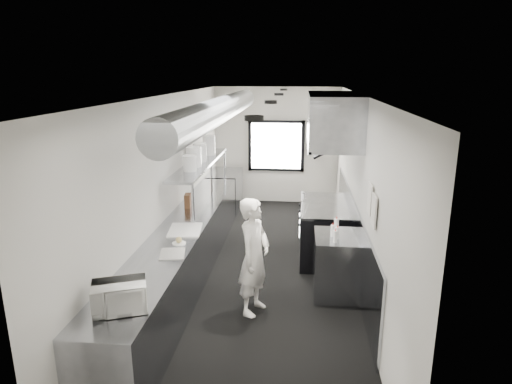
% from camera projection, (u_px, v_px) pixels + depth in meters
% --- Properties ---
extents(floor, '(3.00, 8.00, 0.01)m').
position_uv_depth(floor, '(261.00, 270.00, 7.27)').
color(floor, black).
rests_on(floor, ground).
extents(ceiling, '(3.00, 8.00, 0.01)m').
position_uv_depth(ceiling, '(262.00, 95.00, 6.53)').
color(ceiling, silver).
rests_on(ceiling, wall_back).
extents(wall_back, '(3.00, 0.02, 2.80)m').
position_uv_depth(wall_back, '(276.00, 146.00, 10.74)').
color(wall_back, beige).
rests_on(wall_back, floor).
extents(wall_front, '(3.00, 0.02, 2.80)m').
position_uv_depth(wall_front, '(210.00, 332.00, 3.06)').
color(wall_front, beige).
rests_on(wall_front, floor).
extents(wall_left, '(0.02, 8.00, 2.80)m').
position_uv_depth(wall_left, '(168.00, 185.00, 7.04)').
color(wall_left, beige).
rests_on(wall_left, floor).
extents(wall_right, '(0.02, 8.00, 2.80)m').
position_uv_depth(wall_right, '(359.00, 190.00, 6.75)').
color(wall_right, beige).
rests_on(wall_right, floor).
extents(wall_cladding, '(0.03, 5.50, 1.10)m').
position_uv_depth(wall_cladding, '(353.00, 235.00, 7.26)').
color(wall_cladding, gray).
rests_on(wall_cladding, wall_right).
extents(hvac_duct, '(0.40, 6.40, 0.40)m').
position_uv_depth(hvac_duct, '(220.00, 110.00, 7.05)').
color(hvac_duct, gray).
rests_on(hvac_duct, ceiling).
extents(service_window, '(1.36, 0.05, 1.25)m').
position_uv_depth(service_window, '(276.00, 146.00, 10.70)').
color(service_window, white).
rests_on(service_window, wall_back).
extents(exhaust_hood, '(0.81, 2.20, 0.88)m').
position_uv_depth(exhaust_hood, '(333.00, 119.00, 7.20)').
color(exhaust_hood, gray).
rests_on(exhaust_hood, ceiling).
extents(prep_counter, '(0.70, 6.00, 0.90)m').
position_uv_depth(prep_counter, '(184.00, 253.00, 6.78)').
color(prep_counter, gray).
rests_on(prep_counter, floor).
extents(pass_shelf, '(0.45, 3.00, 0.68)m').
position_uv_depth(pass_shelf, '(201.00, 164.00, 7.94)').
color(pass_shelf, gray).
rests_on(pass_shelf, prep_counter).
extents(range, '(0.88, 1.60, 0.94)m').
position_uv_depth(range, '(324.00, 230.00, 7.71)').
color(range, black).
rests_on(range, floor).
extents(bottle_station, '(0.65, 0.80, 0.90)m').
position_uv_depth(bottle_station, '(337.00, 265.00, 6.36)').
color(bottle_station, gray).
rests_on(bottle_station, floor).
extents(far_work_table, '(0.70, 1.20, 0.90)m').
position_uv_depth(far_work_table, '(225.00, 191.00, 10.33)').
color(far_work_table, gray).
rests_on(far_work_table, floor).
extents(notice_sheet_a, '(0.02, 0.28, 0.38)m').
position_uv_depth(notice_sheet_a, '(370.00, 199.00, 5.55)').
color(notice_sheet_a, silver).
rests_on(notice_sheet_a, wall_right).
extents(notice_sheet_b, '(0.02, 0.28, 0.38)m').
position_uv_depth(notice_sheet_b, '(374.00, 211.00, 5.23)').
color(notice_sheet_b, silver).
rests_on(notice_sheet_b, wall_right).
extents(line_cook, '(0.56, 0.67, 1.58)m').
position_uv_depth(line_cook, '(254.00, 257.00, 5.81)').
color(line_cook, white).
rests_on(line_cook, floor).
extents(microwave, '(0.57, 0.51, 0.28)m').
position_uv_depth(microwave, '(119.00, 297.00, 4.27)').
color(microwave, silver).
rests_on(microwave, prep_counter).
extents(deli_tub_a, '(0.15, 0.15, 0.09)m').
position_uv_depth(deli_tub_a, '(109.00, 294.00, 4.52)').
color(deli_tub_a, beige).
rests_on(deli_tub_a, prep_counter).
extents(deli_tub_b, '(0.20, 0.20, 0.11)m').
position_uv_depth(deli_tub_b, '(120.00, 285.00, 4.70)').
color(deli_tub_b, beige).
rests_on(deli_tub_b, prep_counter).
extents(newspaper, '(0.38, 0.44, 0.01)m').
position_uv_depth(newspaper, '(172.00, 254.00, 5.62)').
color(newspaper, silver).
rests_on(newspaper, prep_counter).
extents(small_plate, '(0.25, 0.25, 0.02)m').
position_uv_depth(small_plate, '(179.00, 243.00, 5.95)').
color(small_plate, white).
rests_on(small_plate, prep_counter).
extents(pastry, '(0.08, 0.08, 0.08)m').
position_uv_depth(pastry, '(179.00, 240.00, 5.94)').
color(pastry, tan).
rests_on(pastry, small_plate).
extents(cutting_board, '(0.53, 0.66, 0.02)m').
position_uv_depth(cutting_board, '(185.00, 230.00, 6.45)').
color(cutting_board, silver).
rests_on(cutting_board, prep_counter).
extents(knife_block, '(0.12, 0.22, 0.23)m').
position_uv_depth(knife_block, '(188.00, 201.00, 7.54)').
color(knife_block, '#572F1E').
rests_on(knife_block, prep_counter).
extents(plate_stack_a, '(0.23, 0.23, 0.26)m').
position_uv_depth(plate_stack_a, '(190.00, 163.00, 7.20)').
color(plate_stack_a, white).
rests_on(plate_stack_a, pass_shelf).
extents(plate_stack_b, '(0.32, 0.32, 0.34)m').
position_uv_depth(plate_stack_b, '(194.00, 157.00, 7.53)').
color(plate_stack_b, white).
rests_on(plate_stack_b, pass_shelf).
extents(plate_stack_c, '(0.26, 0.26, 0.33)m').
position_uv_depth(plate_stack_c, '(200.00, 152.00, 7.95)').
color(plate_stack_c, white).
rests_on(plate_stack_c, pass_shelf).
extents(plate_stack_d, '(0.30, 0.30, 0.38)m').
position_uv_depth(plate_stack_d, '(209.00, 145.00, 8.61)').
color(plate_stack_d, white).
rests_on(plate_stack_d, pass_shelf).
extents(squeeze_bottle_a, '(0.06, 0.06, 0.17)m').
position_uv_depth(squeeze_bottle_a, '(335.00, 237.00, 5.98)').
color(squeeze_bottle_a, silver).
rests_on(squeeze_bottle_a, bottle_station).
extents(squeeze_bottle_b, '(0.07, 0.07, 0.17)m').
position_uv_depth(squeeze_bottle_b, '(337.00, 233.00, 6.12)').
color(squeeze_bottle_b, silver).
rests_on(squeeze_bottle_b, bottle_station).
extents(squeeze_bottle_c, '(0.06, 0.06, 0.17)m').
position_uv_depth(squeeze_bottle_c, '(333.00, 231.00, 6.21)').
color(squeeze_bottle_c, silver).
rests_on(squeeze_bottle_c, bottle_station).
extents(squeeze_bottle_d, '(0.08, 0.08, 0.20)m').
position_uv_depth(squeeze_bottle_d, '(336.00, 225.00, 6.38)').
color(squeeze_bottle_d, silver).
rests_on(squeeze_bottle_d, bottle_station).
extents(squeeze_bottle_e, '(0.06, 0.06, 0.17)m').
position_uv_depth(squeeze_bottle_e, '(336.00, 224.00, 6.47)').
color(squeeze_bottle_e, silver).
rests_on(squeeze_bottle_e, bottle_station).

